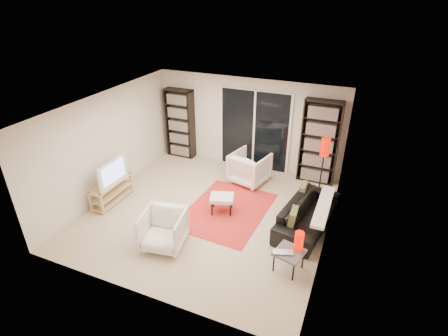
{
  "coord_description": "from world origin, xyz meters",
  "views": [
    {
      "loc": [
        2.79,
        -5.71,
        4.44
      ],
      "look_at": [
        0.25,
        0.3,
        1.0
      ],
      "focal_mm": 28.0,
      "sensor_mm": 36.0,
      "label": 1
    }
  ],
  "objects_px": {
    "bookshelf_right": "(319,142)",
    "tv_stand": "(112,191)",
    "sofa": "(308,214)",
    "side_table": "(289,254)",
    "floor_lamp": "(324,153)",
    "armchair_back": "(250,168)",
    "bookshelf_left": "(180,124)",
    "ottoman": "(222,199)",
    "armchair_front": "(163,229)"
  },
  "relations": [
    {
      "from": "armchair_back",
      "to": "bookshelf_left",
      "type": "bearing_deg",
      "value": -3.05
    },
    {
      "from": "ottoman",
      "to": "armchair_front",
      "type": "bearing_deg",
      "value": -111.85
    },
    {
      "from": "bookshelf_right",
      "to": "armchair_front",
      "type": "relative_size",
      "value": 2.63
    },
    {
      "from": "bookshelf_left",
      "to": "tv_stand",
      "type": "bearing_deg",
      "value": -95.39
    },
    {
      "from": "bookshelf_right",
      "to": "floor_lamp",
      "type": "bearing_deg",
      "value": -73.68
    },
    {
      "from": "armchair_back",
      "to": "floor_lamp",
      "type": "xyz_separation_m",
      "value": [
        1.73,
        -0.03,
        0.74
      ]
    },
    {
      "from": "bookshelf_left",
      "to": "bookshelf_right",
      "type": "bearing_deg",
      "value": -0.0
    },
    {
      "from": "sofa",
      "to": "armchair_back",
      "type": "distance_m",
      "value": 2.14
    },
    {
      "from": "side_table",
      "to": "floor_lamp",
      "type": "xyz_separation_m",
      "value": [
        0.09,
        2.63,
        0.78
      ]
    },
    {
      "from": "armchair_back",
      "to": "armchair_front",
      "type": "height_order",
      "value": "armchair_back"
    },
    {
      "from": "side_table",
      "to": "ottoman",
      "type": "bearing_deg",
      "value": 146.5
    },
    {
      "from": "tv_stand",
      "to": "side_table",
      "type": "distance_m",
      "value": 4.28
    },
    {
      "from": "tv_stand",
      "to": "floor_lamp",
      "type": "height_order",
      "value": "floor_lamp"
    },
    {
      "from": "sofa",
      "to": "side_table",
      "type": "height_order",
      "value": "sofa"
    },
    {
      "from": "armchair_back",
      "to": "bookshelf_right",
      "type": "bearing_deg",
      "value": -141.27
    },
    {
      "from": "armchair_front",
      "to": "bookshelf_left",
      "type": "bearing_deg",
      "value": 103.85
    },
    {
      "from": "tv_stand",
      "to": "sofa",
      "type": "xyz_separation_m",
      "value": [
        4.31,
        0.79,
        0.03
      ]
    },
    {
      "from": "bookshelf_right",
      "to": "tv_stand",
      "type": "height_order",
      "value": "bookshelf_right"
    },
    {
      "from": "bookshelf_left",
      "to": "ottoman",
      "type": "relative_size",
      "value": 3.24
    },
    {
      "from": "sofa",
      "to": "tv_stand",
      "type": "bearing_deg",
      "value": 109.9
    },
    {
      "from": "bookshelf_right",
      "to": "tv_stand",
      "type": "xyz_separation_m",
      "value": [
        -4.11,
        -2.78,
        -0.79
      ]
    },
    {
      "from": "bookshelf_right",
      "to": "armchair_back",
      "type": "xyz_separation_m",
      "value": [
        -1.52,
        -0.71,
        -0.66
      ]
    },
    {
      "from": "sofa",
      "to": "armchair_front",
      "type": "distance_m",
      "value": 2.92
    },
    {
      "from": "armchair_back",
      "to": "armchair_front",
      "type": "distance_m",
      "value": 3.02
    },
    {
      "from": "armchair_back",
      "to": "tv_stand",
      "type": "bearing_deg",
      "value": 52.43
    },
    {
      "from": "ottoman",
      "to": "floor_lamp",
      "type": "height_order",
      "value": "floor_lamp"
    },
    {
      "from": "side_table",
      "to": "floor_lamp",
      "type": "distance_m",
      "value": 2.74
    },
    {
      "from": "armchair_front",
      "to": "floor_lamp",
      "type": "height_order",
      "value": "floor_lamp"
    },
    {
      "from": "bookshelf_left",
      "to": "sofa",
      "type": "relative_size",
      "value": 0.98
    },
    {
      "from": "sofa",
      "to": "ottoman",
      "type": "xyz_separation_m",
      "value": [
        -1.82,
        -0.22,
        0.05
      ]
    },
    {
      "from": "sofa",
      "to": "side_table",
      "type": "relative_size",
      "value": 3.53
    },
    {
      "from": "tv_stand",
      "to": "floor_lamp",
      "type": "relative_size",
      "value": 0.77
    },
    {
      "from": "ottoman",
      "to": "side_table",
      "type": "relative_size",
      "value": 1.07
    },
    {
      "from": "side_table",
      "to": "sofa",
      "type": "bearing_deg",
      "value": 87.19
    },
    {
      "from": "armchair_back",
      "to": "floor_lamp",
      "type": "relative_size",
      "value": 0.58
    },
    {
      "from": "bookshelf_right",
      "to": "armchair_front",
      "type": "bearing_deg",
      "value": -121.18
    },
    {
      "from": "tv_stand",
      "to": "floor_lamp",
      "type": "distance_m",
      "value": 4.87
    },
    {
      "from": "floor_lamp",
      "to": "sofa",
      "type": "bearing_deg",
      "value": -90.97
    },
    {
      "from": "ottoman",
      "to": "side_table",
      "type": "distance_m",
      "value": 2.11
    },
    {
      "from": "bookshelf_right",
      "to": "ottoman",
      "type": "xyz_separation_m",
      "value": [
        -1.63,
        -2.21,
        -0.71
      ]
    },
    {
      "from": "armchair_back",
      "to": "side_table",
      "type": "xyz_separation_m",
      "value": [
        1.64,
        -2.66,
        -0.04
      ]
    },
    {
      "from": "tv_stand",
      "to": "floor_lamp",
      "type": "bearing_deg",
      "value": 25.25
    },
    {
      "from": "ottoman",
      "to": "floor_lamp",
      "type": "bearing_deg",
      "value": 38.45
    },
    {
      "from": "sofa",
      "to": "bookshelf_left",
      "type": "bearing_deg",
      "value": 73.29
    },
    {
      "from": "bookshelf_left",
      "to": "tv_stand",
      "type": "relative_size",
      "value": 1.73
    },
    {
      "from": "tv_stand",
      "to": "armchair_back",
      "type": "relative_size",
      "value": 1.31
    },
    {
      "from": "bookshelf_right",
      "to": "floor_lamp",
      "type": "relative_size",
      "value": 1.42
    },
    {
      "from": "bookshelf_right",
      "to": "armchair_front",
      "type": "xyz_separation_m",
      "value": [
        -2.21,
        -3.64,
        -0.69
      ]
    },
    {
      "from": "armchair_front",
      "to": "side_table",
      "type": "bearing_deg",
      "value": -3.67
    },
    {
      "from": "sofa",
      "to": "armchair_front",
      "type": "relative_size",
      "value": 2.49
    }
  ]
}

